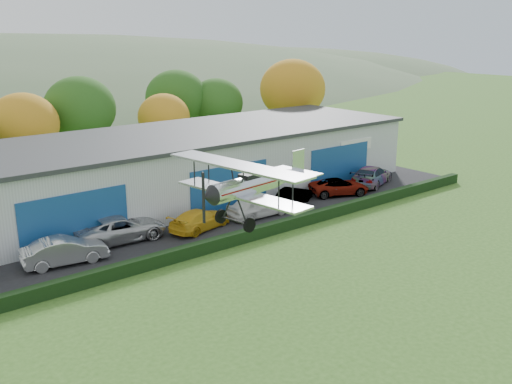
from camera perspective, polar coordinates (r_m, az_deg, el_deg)
ground at (r=26.38m, az=18.35°, el=-15.39°), size 300.00×300.00×0.00m
apron at (r=41.79m, az=-3.99°, el=-2.77°), size 48.00×9.00×0.05m
hedge at (r=38.05m, az=0.18°, el=-4.03°), size 46.00×0.60×0.80m
hangar at (r=47.75m, az=-6.93°, el=2.80°), size 40.60×12.60×5.30m
tree_belt at (r=56.54m, az=-17.58°, el=7.25°), size 75.70×13.22×10.12m
car_1 at (r=35.57m, az=-18.46°, el=-5.55°), size 5.07×2.38×1.61m
car_2 at (r=38.36m, az=-13.30°, el=-3.54°), size 6.15×3.14×1.66m
car_3 at (r=39.65m, az=-5.61°, el=-2.73°), size 5.19×3.12×1.41m
car_4 at (r=42.12m, az=0.18°, el=-1.36°), size 4.88×2.05×1.65m
car_5 at (r=45.05m, az=3.72°, el=-0.41°), size 4.51×3.00×1.40m
car_6 at (r=48.21m, az=8.24°, el=0.53°), size 5.47×4.12×1.38m
car_7 at (r=51.84m, az=11.40°, el=1.63°), size 6.23×4.25×1.67m
biplane at (r=25.66m, az=-0.29°, el=0.98°), size 6.65×7.63×2.84m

